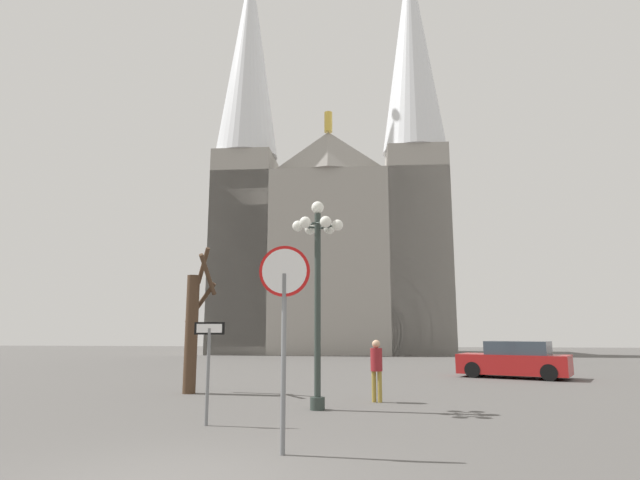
% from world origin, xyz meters
% --- Properties ---
extents(cathedral, '(20.73, 12.45, 37.98)m').
position_xyz_m(cathedral, '(-1.85, 39.69, 12.14)').
color(cathedral, gray).
rests_on(cathedral, ground).
extents(stop_sign, '(0.83, 0.08, 3.24)m').
position_xyz_m(stop_sign, '(1.10, 1.72, 2.30)').
color(stop_sign, slate).
rests_on(stop_sign, ground).
extents(one_way_arrow_sign, '(0.63, 0.09, 2.06)m').
position_xyz_m(one_way_arrow_sign, '(-0.91, 4.03, 1.32)').
color(one_way_arrow_sign, slate).
rests_on(one_way_arrow_sign, ground).
extents(street_lamp, '(1.31, 1.18, 5.17)m').
position_xyz_m(street_lamp, '(1.05, 6.41, 3.35)').
color(street_lamp, '#2D3833').
rests_on(street_lamp, ground).
extents(bare_tree, '(1.08, 1.26, 4.53)m').
position_xyz_m(bare_tree, '(-3.23, 9.34, 2.01)').
color(bare_tree, '#473323').
rests_on(bare_tree, ground).
extents(parked_car_near_red, '(4.65, 3.43, 1.48)m').
position_xyz_m(parked_car_near_red, '(8.00, 16.14, 0.70)').
color(parked_car_near_red, maroon).
rests_on(parked_car_near_red, ground).
extents(pedestrian_walking, '(0.32, 0.32, 1.64)m').
position_xyz_m(pedestrian_walking, '(2.47, 7.97, 0.99)').
color(pedestrian_walking, olive).
rests_on(pedestrian_walking, ground).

